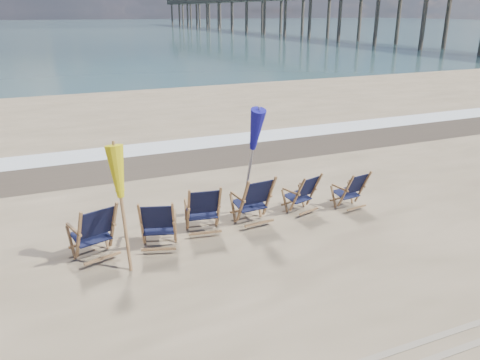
{
  "coord_description": "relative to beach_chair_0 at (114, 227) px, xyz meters",
  "views": [
    {
      "loc": [
        -3.45,
        -5.9,
        4.09
      ],
      "look_at": [
        0.0,
        2.2,
        0.9
      ],
      "focal_mm": 35.0,
      "sensor_mm": 36.0,
      "label": 1
    }
  ],
  "objects": [
    {
      "name": "umbrella_blue",
      "position": [
        2.83,
        0.54,
        1.35
      ],
      "size": [
        0.3,
        0.3,
        2.44
      ],
      "color": "#A5A5AD",
      "rests_on": "ground"
    },
    {
      "name": "wet_sand_strip",
      "position": [
        2.59,
        5.07,
        -0.55
      ],
      "size": [
        200.0,
        2.6,
        0.0
      ],
      "primitive_type": "cube",
      "color": "#42362A",
      "rests_on": "ground"
    },
    {
      "name": "beach_chair_1",
      "position": [
        1.02,
        -0.23,
        -0.04
      ],
      "size": [
        0.85,
        0.9,
        1.02
      ],
      "primitive_type": null,
      "rotation": [
        0.0,
        0.0,
        2.84
      ],
      "color": "black",
      "rests_on": "ground"
    },
    {
      "name": "ocean",
      "position": [
        2.59,
        126.27,
        -0.55
      ],
      "size": [
        400.0,
        400.0,
        0.0
      ],
      "primitive_type": "plane",
      "color": "#38585D",
      "rests_on": "ground"
    },
    {
      "name": "beach_chair_4",
      "position": [
        4.26,
        0.33,
        -0.09
      ],
      "size": [
        0.74,
        0.79,
        0.91
      ],
      "primitive_type": null,
      "rotation": [
        0.0,
        0.0,
        3.42
      ],
      "color": "black",
      "rests_on": "ground"
    },
    {
      "name": "beach_chair_3",
      "position": [
        3.1,
        0.16,
        -0.01
      ],
      "size": [
        0.75,
        0.83,
        1.08
      ],
      "primitive_type": null,
      "rotation": [
        0.0,
        0.0,
        3.22
      ],
      "color": "black",
      "rests_on": "ground"
    },
    {
      "name": "beach_chair_5",
      "position": [
        5.33,
        0.07,
        -0.1
      ],
      "size": [
        0.67,
        0.73,
        0.9
      ],
      "primitive_type": null,
      "rotation": [
        0.0,
        0.0,
        3.29
      ],
      "color": "black",
      "rests_on": "ground"
    },
    {
      "name": "fishing_pier",
      "position": [
        40.59,
        72.27,
        4.1
      ],
      "size": [
        4.4,
        140.0,
        9.3
      ],
      "primitive_type": null,
      "color": "brown",
      "rests_on": "ground"
    },
    {
      "name": "umbrella_yellow",
      "position": [
        0.12,
        -0.47,
        1.03
      ],
      "size": [
        0.3,
        0.3,
        2.1
      ],
      "color": "#9C7046",
      "rests_on": "ground"
    },
    {
      "name": "surf_foam",
      "position": [
        2.59,
        6.57,
        -0.55
      ],
      "size": [
        200.0,
        1.4,
        0.01
      ],
      "primitive_type": "cube",
      "color": "silver",
      "rests_on": "ground"
    },
    {
      "name": "beach_chair_2",
      "position": [
        2.0,
        0.11,
        -0.03
      ],
      "size": [
        0.78,
        0.85,
        1.04
      ],
      "primitive_type": null,
      "rotation": [
        0.0,
        0.0,
        2.98
      ],
      "color": "black",
      "rests_on": "ground"
    },
    {
      "name": "beach_chair_0",
      "position": [
        0.0,
        0.0,
        0.0
      ],
      "size": [
        0.9,
        0.96,
        1.1
      ],
      "primitive_type": null,
      "rotation": [
        0.0,
        0.0,
        3.44
      ],
      "color": "black",
      "rests_on": "ground"
    }
  ]
}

